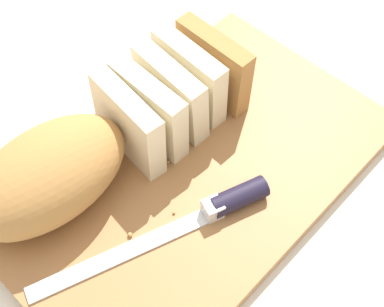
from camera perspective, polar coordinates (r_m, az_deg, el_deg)
name	(u,v)px	position (r m, az deg, el deg)	size (l,w,h in m)	color
ground_plane	(192,178)	(0.63, 0.00, -2.63)	(3.00, 3.00, 0.00)	silver
cutting_board	(192,173)	(0.62, 0.00, -2.11)	(0.47, 0.29, 0.02)	#9E6B3D
bread_loaf	(99,141)	(0.58, -10.06, 1.35)	(0.34, 0.12, 0.09)	#A8753D
bread_knife	(214,209)	(0.57, 2.36, -6.05)	(0.27, 0.11, 0.02)	silver
crumb_near_knife	(168,162)	(0.61, -2.59, -0.93)	(0.00, 0.00, 0.00)	tan
crumb_near_loaf	(174,213)	(0.58, -1.98, -6.47)	(0.00, 0.00, 0.00)	tan
crumb_stray_left	(130,235)	(0.57, -6.76, -8.77)	(0.01, 0.01, 0.01)	tan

